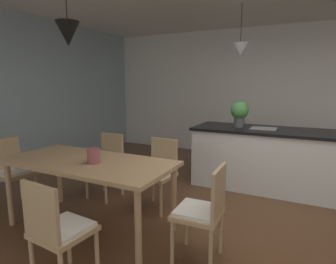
{
  "coord_description": "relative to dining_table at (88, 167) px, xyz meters",
  "views": [
    {
      "loc": [
        0.26,
        -2.91,
        1.56
      ],
      "look_at": [
        -1.25,
        0.12,
        0.97
      ],
      "focal_mm": 29.98,
      "sensor_mm": 36.0,
      "label": 1
    }
  ],
  "objects": [
    {
      "name": "chair_kitchen_end",
      "position": [
        1.28,
        0.0,
        -0.21
      ],
      "size": [
        0.41,
        0.41,
        0.87
      ],
      "color": "tan",
      "rests_on": "ground_plane"
    },
    {
      "name": "chair_near_right",
      "position": [
        0.41,
        -0.8,
        -0.21
      ],
      "size": [
        0.43,
        0.43,
        0.87
      ],
      "color": "tan",
      "rests_on": "ground_plane"
    },
    {
      "name": "potted_plant_on_island",
      "position": [
        1.11,
        2.1,
        0.44
      ],
      "size": [
        0.27,
        0.27,
        0.39
      ],
      "color": "#4C4C51",
      "rests_on": "kitchen_island"
    },
    {
      "name": "pendant_over_island_main",
      "position": [
        1.08,
        2.1,
        1.36
      ],
      "size": [
        0.25,
        0.25,
        0.75
      ],
      "color": "black"
    },
    {
      "name": "kitchen_island",
      "position": [
        1.47,
        2.1,
        -0.22
      ],
      "size": [
        2.02,
        0.84,
        0.91
      ],
      "color": "silver",
      "rests_on": "ground_plane"
    },
    {
      "name": "chair_window_end",
      "position": [
        -1.28,
        0.0,
        -0.21
      ],
      "size": [
        0.44,
        0.44,
        0.87
      ],
      "color": "tan",
      "rests_on": "ground_plane"
    },
    {
      "name": "ground_plane",
      "position": [
        1.76,
        0.74,
        -0.71
      ],
      "size": [
        10.0,
        8.4,
        0.04
      ],
      "primitive_type": "cube",
      "color": "brown"
    },
    {
      "name": "window_wall_left_glazing",
      "position": [
        -2.3,
        0.74,
        0.66
      ],
      "size": [
        0.06,
        8.4,
        2.7
      ],
      "primitive_type": "cube",
      "color": "#9EB7C6",
      "rests_on": "ground_plane"
    },
    {
      "name": "pendant_over_table",
      "position": [
        -0.09,
        -0.09,
        1.34
      ],
      "size": [
        0.23,
        0.23,
        0.79
      ],
      "color": "black"
    },
    {
      "name": "dining_table",
      "position": [
        0.0,
        0.0,
        0.0
      ],
      "size": [
        1.82,
        0.85,
        0.76
      ],
      "color": "tan",
      "rests_on": "ground_plane"
    },
    {
      "name": "chair_far_right",
      "position": [
        0.41,
        0.8,
        -0.21
      ],
      "size": [
        0.43,
        0.43,
        0.87
      ],
      "color": "tan",
      "rests_on": "ground_plane"
    },
    {
      "name": "chair_far_left",
      "position": [
        -0.41,
        0.8,
        -0.21
      ],
      "size": [
        0.42,
        0.42,
        0.87
      ],
      "color": "tan",
      "rests_on": "ground_plane"
    },
    {
      "name": "vase_on_dining_table",
      "position": [
        0.12,
        -0.05,
        0.15
      ],
      "size": [
        0.13,
        0.13,
        0.15
      ],
      "color": "#994C51",
      "rests_on": "dining_table"
    },
    {
      "name": "wall_back_kitchen",
      "position": [
        1.76,
        4.0,
        0.66
      ],
      "size": [
        10.0,
        0.12,
        2.7
      ],
      "primitive_type": "cube",
      "color": "white",
      "rests_on": "ground_plane"
    }
  ]
}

